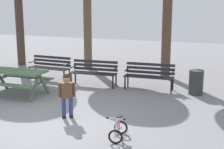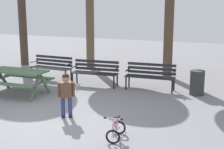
{
  "view_description": "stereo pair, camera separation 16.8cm",
  "coord_description": "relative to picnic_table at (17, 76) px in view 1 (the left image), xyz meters",
  "views": [
    {
      "loc": [
        4.05,
        -6.2,
        2.74
      ],
      "look_at": [
        0.79,
        1.94,
        0.85
      ],
      "focal_mm": 52.69,
      "sensor_mm": 36.0,
      "label": 1
    },
    {
      "loc": [
        4.2,
        -6.14,
        2.74
      ],
      "look_at": [
        0.79,
        1.94,
        0.85
      ],
      "focal_mm": 52.69,
      "sensor_mm": 36.0,
      "label": 2
    }
  ],
  "objects": [
    {
      "name": "park_bench_far_left",
      "position": [
        -0.22,
        2.21,
        -0.08
      ],
      "size": [
        1.62,
        0.52,
        0.85
      ],
      "color": "#232328",
      "rests_on": "ground"
    },
    {
      "name": "kids_bicycle",
      "position": [
        4.06,
        -2.0,
        -0.39
      ],
      "size": [
        0.43,
        0.6,
        0.54
      ],
      "color": "black",
      "rests_on": "ground"
    },
    {
      "name": "trash_bin",
      "position": [
        5.06,
        2.11,
        -0.22
      ],
      "size": [
        0.44,
        0.44,
        0.75
      ],
      "primitive_type": "cylinder",
      "color": "#2D332D",
      "rests_on": "ground"
    },
    {
      "name": "picnic_table",
      "position": [
        0.0,
        0.0,
        0.0
      ],
      "size": [
        1.83,
        1.38,
        0.79
      ],
      "color": "#4C6B4C",
      "rests_on": "ground"
    },
    {
      "name": "child_standing",
      "position": [
        2.43,
        -1.24,
        0.06
      ],
      "size": [
        0.37,
        0.28,
        1.1
      ],
      "color": "navy",
      "rests_on": "ground"
    },
    {
      "name": "park_bench_left",
      "position": [
        1.67,
        1.98,
        -0.08
      ],
      "size": [
        1.63,
        0.57,
        0.85
      ],
      "color": "#232328",
      "rests_on": "ground"
    },
    {
      "name": "park_bench_right",
      "position": [
        3.57,
        2.14,
        -0.08
      ],
      "size": [
        1.63,
        0.56,
        0.85
      ],
      "color": "#232328",
      "rests_on": "ground"
    },
    {
      "name": "ground",
      "position": [
        2.26,
        -1.77,
        -0.59
      ],
      "size": [
        36.0,
        36.0,
        0.0
      ],
      "primitive_type": "plane",
      "color": "gray"
    }
  ]
}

